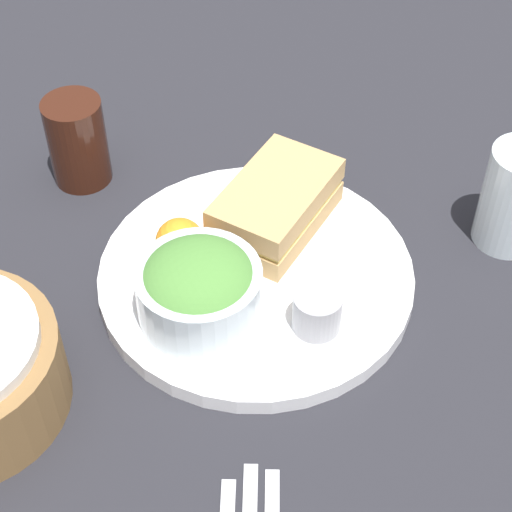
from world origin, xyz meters
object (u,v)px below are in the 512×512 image
(plate, at_px, (256,276))
(salad_bowl, at_px, (199,287))
(dressing_cup, at_px, (317,311))
(sandwich, at_px, (276,205))
(drink_glass, at_px, (77,141))

(plate, relative_size, salad_bowl, 2.67)
(plate, xyz_separation_m, dressing_cup, (-0.06, -0.06, 0.03))
(sandwich, height_order, dressing_cup, sandwich)
(sandwich, xyz_separation_m, salad_bowl, (-0.13, 0.06, 0.01))
(dressing_cup, bearing_deg, sandwich, 20.88)
(salad_bowl, height_order, drink_glass, drink_glass)
(sandwich, relative_size, dressing_cup, 3.56)
(salad_bowl, bearing_deg, drink_glass, 39.66)
(plate, distance_m, sandwich, 0.08)
(dressing_cup, relative_size, drink_glass, 0.45)
(sandwich, relative_size, drink_glass, 1.61)
(sandwich, relative_size, salad_bowl, 1.39)
(salad_bowl, distance_m, drink_glass, 0.26)
(plate, distance_m, salad_bowl, 0.09)
(sandwich, xyz_separation_m, drink_glass, (0.07, 0.23, 0.01))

